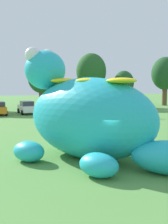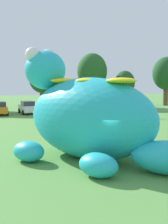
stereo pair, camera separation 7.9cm
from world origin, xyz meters
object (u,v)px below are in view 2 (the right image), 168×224
Objects in this scene: giant_inflatable_creature at (90,117)px; car_white at (28,107)px; car_blue at (50,107)px; car_black at (75,106)px; spectator_near_inflatable at (147,111)px; spectator_mid_field at (110,110)px; spectator_by_cars at (123,107)px.

giant_inflatable_creature is 2.52× the size of car_white.
car_white and car_blue have the same top height.
car_white is 6.64m from car_black.
car_blue is (2.13, 23.18, -1.45)m from giant_inflatable_creature.
giant_inflatable_creature is 24.24m from car_black.
spectator_near_inflatable is (13.08, -8.57, -0.01)m from car_white.
spectator_mid_field is (9.15, -6.69, -0.01)m from car_white.
spectator_mid_field is at bearing -36.17° from car_white.
spectator_by_cars is (3.32, 3.25, 0.00)m from spectator_mid_field.
spectator_mid_field is (8.26, 16.93, -1.46)m from giant_inflatable_creature.
giant_inflatable_creature is 23.32m from car_blue.
spectator_mid_field is at bearing 63.99° from giant_inflatable_creature.
car_blue is at bearing 134.42° from spectator_mid_field.
spectator_near_inflatable is 1.00× the size of spectator_mid_field.
spectator_near_inflatable is (6.44, -8.46, -0.01)m from car_black.
car_white is at bearing 171.79° from car_blue.
car_blue and car_black have the same top height.
car_white is 15.64m from spectator_near_inflatable.
spectator_by_cars is at bearing 44.44° from spectator_mid_field.
car_black reaches higher than spectator_by_cars.
spectator_mid_field is (6.13, -6.26, -0.01)m from car_blue.
car_white is 3.05m from car_blue.
spectator_near_inflatable is at bearing -38.97° from car_blue.
car_blue reaches higher than spectator_near_inflatable.
car_white is 2.49× the size of spectator_by_cars.
spectator_near_inflatable and spectator_mid_field have the same top height.
spectator_mid_field is (-3.93, 1.88, 0.00)m from spectator_near_inflatable.
spectator_near_inflatable is (12.18, 15.05, -1.46)m from giant_inflatable_creature.
giant_inflatable_creature is at bearing -116.01° from spectator_mid_field.
car_white is (-0.90, 23.62, -1.45)m from giant_inflatable_creature.
car_black is 7.04m from spectator_mid_field.
car_blue is 2.45× the size of spectator_mid_field.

